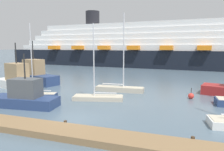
% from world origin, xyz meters
% --- Properties ---
extents(ground_plane, '(600.00, 600.00, 0.00)m').
position_xyz_m(ground_plane, '(0.00, 0.00, 0.00)').
color(ground_plane, slate).
extents(dock_pier, '(22.19, 2.33, 0.56)m').
position_xyz_m(dock_pier, '(0.00, -3.26, 0.23)').
color(dock_pier, olive).
rests_on(dock_pier, ground_plane).
extents(sailboat_0, '(6.52, 1.81, 10.28)m').
position_xyz_m(sailboat_0, '(0.36, 11.22, 0.52)').
color(sailboat_0, '#BCB29E').
rests_on(sailboat_0, ground_plane).
extents(sailboat_1, '(4.88, 2.47, 8.62)m').
position_xyz_m(sailboat_1, '(-7.97, 4.78, 0.42)').
color(sailboat_1, navy).
rests_on(sailboat_1, ground_plane).
extents(sailboat_3, '(5.85, 2.93, 8.50)m').
position_xyz_m(sailboat_3, '(-0.75, 6.24, 0.38)').
color(sailboat_3, '#BCB29E').
rests_on(sailboat_3, ground_plane).
extents(fishing_boat_0, '(8.53, 4.88, 6.52)m').
position_xyz_m(fishing_boat_0, '(-14.25, 8.49, 1.31)').
color(fishing_boat_0, white).
rests_on(fishing_boat_0, ground_plane).
extents(fishing_boat_1, '(7.23, 3.13, 5.31)m').
position_xyz_m(fishing_boat_1, '(-6.84, 1.50, 1.03)').
color(fishing_boat_1, navy).
rests_on(fishing_boat_1, ground_plane).
extents(fishing_boat_3, '(8.89, 4.87, 6.91)m').
position_xyz_m(fishing_boat_3, '(-14.43, 12.76, 1.39)').
color(fishing_boat_3, navy).
rests_on(fishing_boat_3, ground_plane).
extents(channel_buoy_1, '(0.66, 0.66, 1.27)m').
position_xyz_m(channel_buoy_1, '(9.29, 10.07, 0.34)').
color(channel_buoy_1, red).
rests_on(channel_buoy_1, ground_plane).
extents(cruise_ship, '(89.31, 19.53, 17.28)m').
position_xyz_m(cruise_ship, '(-4.03, 47.55, 5.56)').
color(cruise_ship, black).
rests_on(cruise_ship, ground_plane).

